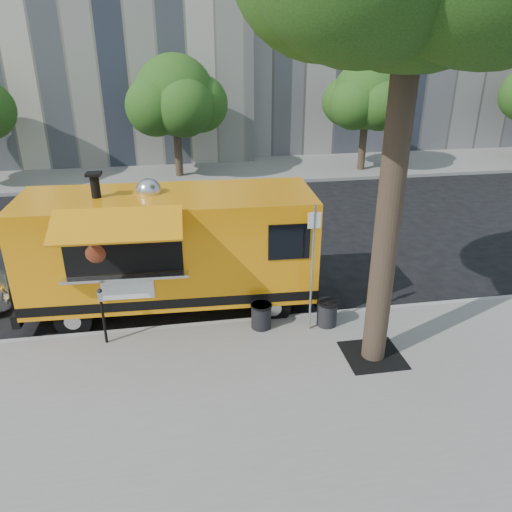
{
  "coord_description": "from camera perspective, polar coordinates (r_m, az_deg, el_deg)",
  "views": [
    {
      "loc": [
        -1.3,
        -11.04,
        6.37
      ],
      "look_at": [
        0.57,
        0.0,
        1.37
      ],
      "focal_mm": 35.0,
      "sensor_mm": 36.0,
      "label": 1
    }
  ],
  "objects": [
    {
      "name": "trash_bin_left",
      "position": [
        11.52,
        0.6,
        -6.76
      ],
      "size": [
        0.5,
        0.5,
        0.6
      ],
      "color": "black",
      "rests_on": "sidewalk"
    },
    {
      "name": "tree_well",
      "position": [
        11.03,
        13.18,
        -10.98
      ],
      "size": [
        1.2,
        1.2,
        0.02
      ],
      "primitive_type": "cube",
      "color": "black",
      "rests_on": "sidewalk"
    },
    {
      "name": "far_sidewalk",
      "position": [
        25.36,
        -6.46,
        9.53
      ],
      "size": [
        60.0,
        5.0,
        0.15
      ],
      "primitive_type": "cube",
      "color": "gray",
      "rests_on": "ground"
    },
    {
      "name": "far_tree_c",
      "position": [
        25.35,
        12.56,
        17.51
      ],
      "size": [
        3.24,
        3.24,
        5.21
      ],
      "color": "#33261C",
      "rests_on": "far_sidewalk"
    },
    {
      "name": "ground",
      "position": [
        12.81,
        -2.53,
        -5.8
      ],
      "size": [
        120.0,
        120.0,
        0.0
      ],
      "primitive_type": "plane",
      "color": "black",
      "rests_on": "ground"
    },
    {
      "name": "curb",
      "position": [
        11.98,
        -1.96,
        -7.67
      ],
      "size": [
        60.0,
        0.14,
        0.16
      ],
      "primitive_type": "cube",
      "color": "#999993",
      "rests_on": "ground"
    },
    {
      "name": "parking_meter",
      "position": [
        11.21,
        -17.18,
        -5.85
      ],
      "size": [
        0.11,
        0.11,
        1.33
      ],
      "color": "black",
      "rests_on": "sidewalk"
    },
    {
      "name": "food_truck",
      "position": [
        12.16,
        -9.88,
        0.88
      ],
      "size": [
        7.22,
        3.44,
        3.53
      ],
      "rotation": [
        0.0,
        0.0,
        -0.04
      ],
      "color": "orange",
      "rests_on": "ground"
    },
    {
      "name": "sign_post",
      "position": [
        10.89,
        6.46,
        -0.65
      ],
      "size": [
        0.28,
        0.06,
        3.0
      ],
      "color": "silver",
      "rests_on": "sidewalk"
    },
    {
      "name": "sidewalk",
      "position": [
        9.53,
        0.66,
        -17.29
      ],
      "size": [
        60.0,
        6.0,
        0.15
      ],
      "primitive_type": "cube",
      "color": "gray",
      "rests_on": "ground"
    },
    {
      "name": "trash_bin_right",
      "position": [
        11.74,
        8.12,
        -6.38
      ],
      "size": [
        0.5,
        0.5,
        0.6
      ],
      "color": "black",
      "rests_on": "sidewalk"
    },
    {
      "name": "far_tree_b",
      "position": [
        23.87,
        -9.27,
        17.66
      ],
      "size": [
        3.6,
        3.6,
        5.5
      ],
      "color": "#33261C",
      "rests_on": "far_sidewalk"
    }
  ]
}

